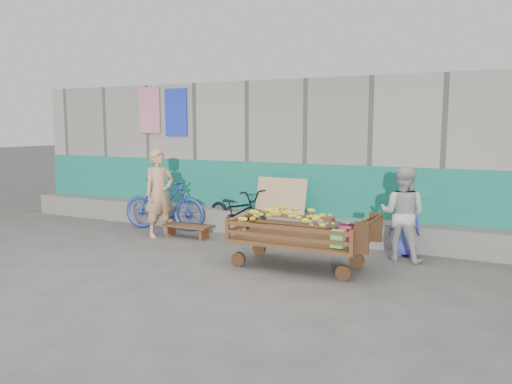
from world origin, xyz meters
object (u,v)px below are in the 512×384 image
at_px(child, 405,225).
at_px(bicycle_dark, 237,212).
at_px(bench, 187,228).
at_px(vendor_man, 159,193).
at_px(banana_cart, 296,226).
at_px(woman, 403,214).
at_px(bicycle_blue, 164,204).

relative_size(child, bicycle_dark, 0.59).
bearing_deg(bench, child, 6.27).
bearing_deg(vendor_man, child, -59.43).
height_order(vendor_man, bicycle_dark, vendor_man).
xyz_separation_m(banana_cart, bench, (-2.59, 0.93, -0.45)).
height_order(banana_cart, vendor_man, vendor_man).
xyz_separation_m(banana_cart, child, (1.37, 1.37, -0.10)).
bearing_deg(vendor_man, woman, -62.99).
height_order(banana_cart, bicycle_blue, bicycle_blue).
bearing_deg(woman, bicycle_blue, 1.56).
xyz_separation_m(vendor_man, child, (4.47, 0.59, -0.32)).
xyz_separation_m(bench, woman, (3.96, 0.16, 0.57)).
bearing_deg(vendor_man, banana_cart, -81.05).
xyz_separation_m(banana_cart, bicycle_dark, (-1.82, 1.53, -0.16)).
xyz_separation_m(vendor_man, bicycle_dark, (1.28, 0.75, -0.38)).
bearing_deg(bicycle_dark, banana_cart, -106.60).
distance_m(vendor_man, bicycle_blue, 0.70).
distance_m(child, bicycle_blue, 4.77).
height_order(banana_cart, woman, woman).
bearing_deg(bicycle_blue, vendor_man, -160.46).
bearing_deg(banana_cart, woman, 38.52).
bearing_deg(child, bench, -14.51).
relative_size(bench, bicycle_blue, 0.54).
bearing_deg(bicycle_dark, bicycle_blue, 120.61).
relative_size(vendor_man, bicycle_dark, 0.95).
height_order(child, bicycle_dark, child).
distance_m(banana_cart, vendor_man, 3.20).
height_order(bench, bicycle_dark, bicycle_dark).
relative_size(child, bicycle_blue, 0.59).
distance_m(banana_cart, woman, 1.75).
relative_size(bench, woman, 0.64).
bearing_deg(bench, banana_cart, -19.80).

